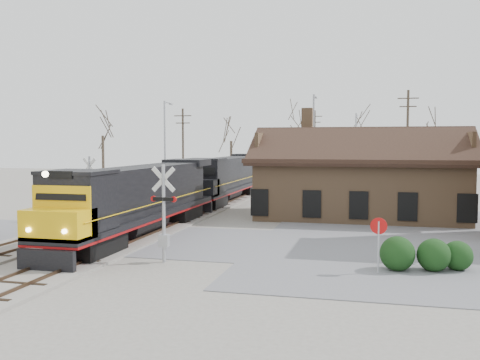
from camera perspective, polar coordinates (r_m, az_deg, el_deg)
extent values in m
plane|color=#9A958B|center=(30.26, -11.40, -6.17)|extent=(140.00, 140.00, 0.00)
cube|color=slate|center=(30.25, -11.40, -6.15)|extent=(60.00, 9.00, 0.03)
cube|color=slate|center=(31.77, 23.27, -5.90)|extent=(22.00, 26.00, 0.03)
cube|color=#9A958B|center=(44.12, -3.04, -2.83)|extent=(3.40, 90.00, 0.12)
cube|color=#473323|center=(44.32, -3.93, -2.66)|extent=(0.08, 90.00, 0.14)
cube|color=#473323|center=(43.91, -2.14, -2.72)|extent=(0.08, 90.00, 0.14)
cube|color=#9A958B|center=(45.63, -8.46, -2.64)|extent=(3.40, 90.00, 0.12)
cube|color=#473323|center=(45.89, -9.29, -2.47)|extent=(0.08, 90.00, 0.14)
cube|color=#473323|center=(45.35, -7.62, -2.53)|extent=(0.08, 90.00, 0.14)
cube|color=#8C6848|center=(39.05, 12.71, -0.95)|extent=(14.00, 8.00, 4.00)
cube|color=black|center=(38.92, 12.76, 2.13)|extent=(15.20, 9.20, 0.30)
cube|color=black|center=(36.61, 12.70, 3.58)|extent=(15.00, 4.71, 2.66)
cube|color=black|center=(41.21, 12.85, 3.62)|extent=(15.00, 4.71, 2.66)
cube|color=#8C6848|center=(40.71, 7.19, 6.08)|extent=(0.80, 0.80, 2.20)
cube|color=black|center=(26.06, -15.88, -6.76)|extent=(2.29, 3.67, 0.92)
cube|color=black|center=(36.76, -6.59, -3.53)|extent=(2.29, 3.67, 0.92)
cube|color=black|center=(31.19, -10.45, -3.55)|extent=(2.75, 18.36, 0.32)
cube|color=maroon|center=(31.22, -10.44, -3.92)|extent=(2.77, 18.36, 0.11)
cube|color=black|center=(32.08, -9.63, -0.78)|extent=(2.39, 13.31, 2.57)
cube|color=black|center=(25.04, -16.91, -2.23)|extent=(2.75, 2.57, 2.57)
cube|color=yellow|center=(23.82, -18.80, -4.47)|extent=(2.75, 1.65, 1.28)
cube|color=black|center=(23.30, -19.97, -8.12)|extent=(2.57, 0.25, 0.92)
cylinder|color=#FFF2CC|center=(22.91, -20.07, 0.59)|extent=(0.26, 0.10, 0.26)
cube|color=black|center=(43.26, -3.37, -2.37)|extent=(2.29, 3.67, 0.92)
cube|color=black|center=(54.71, 0.35, -1.03)|extent=(2.29, 3.67, 0.92)
cube|color=black|center=(48.89, -1.30, -0.77)|extent=(2.75, 18.36, 0.32)
cube|color=maroon|center=(48.91, -1.30, -1.00)|extent=(2.77, 18.36, 0.11)
cube|color=black|center=(49.90, -0.95, 0.97)|extent=(2.39, 13.31, 2.57)
cube|color=black|center=(42.29, -3.72, 0.41)|extent=(2.75, 2.57, 2.57)
cube|color=black|center=(40.86, -4.37, -0.81)|extent=(2.75, 1.65, 1.28)
cube|color=black|center=(40.13, -4.78, -2.88)|extent=(2.57, 0.25, 0.92)
cylinder|color=#A5A8AD|center=(23.86, -8.14, -3.58)|extent=(0.15, 0.15, 4.35)
cube|color=silver|center=(23.71, -8.17, 0.07)|extent=(1.14, 0.10, 1.14)
cube|color=silver|center=(23.71, -8.17, 0.07)|extent=(1.14, 0.10, 1.14)
cube|color=black|center=(23.79, -8.15, -2.02)|extent=(0.98, 0.20, 0.16)
cylinder|color=#B20C0C|center=(24.00, -9.21, -1.98)|extent=(0.26, 0.09, 0.26)
cylinder|color=#B20C0C|center=(23.58, -7.08, -2.06)|extent=(0.26, 0.09, 0.26)
cube|color=#A5A8AD|center=(24.05, -8.11, -6.40)|extent=(0.43, 0.33, 0.54)
cylinder|color=#A5A8AD|center=(37.74, -15.72, -0.87)|extent=(0.15, 0.15, 4.39)
cube|color=silver|center=(37.65, -15.77, 1.46)|extent=(1.13, 0.28, 1.15)
cube|color=silver|center=(37.65, -15.77, 1.46)|extent=(1.13, 0.28, 1.15)
cube|color=black|center=(37.69, -15.74, 0.12)|extent=(1.00, 0.35, 0.16)
cylinder|color=#B20C0C|center=(37.37, -15.18, 0.10)|extent=(0.27, 0.13, 0.26)
cylinder|color=#B20C0C|center=(38.02, -16.30, 0.14)|extent=(0.27, 0.13, 0.26)
cube|color=#A5A8AD|center=(37.86, -15.69, -2.69)|extent=(0.44, 0.33, 0.55)
cylinder|color=#A5A8AD|center=(22.51, 14.54, -6.97)|extent=(0.08, 0.08, 2.14)
cylinder|color=#B20C0C|center=(22.36, 14.58, -4.77)|extent=(0.68, 0.15, 0.68)
sphere|color=black|center=(23.23, 16.44, -7.54)|extent=(1.44, 1.44, 1.44)
sphere|color=black|center=(23.58, 19.96, -7.54)|extent=(1.37, 1.37, 1.37)
sphere|color=black|center=(24.12, 22.19, -7.49)|extent=(1.24, 1.24, 1.24)
cylinder|color=#A5A8AD|center=(50.78, -8.02, 3.17)|extent=(0.18, 0.18, 9.21)
cylinder|color=#A5A8AD|center=(51.75, -7.69, 8.18)|extent=(0.12, 1.80, 0.12)
cube|color=#A5A8AD|center=(52.48, -7.37, 8.02)|extent=(0.25, 0.50, 0.12)
cylinder|color=#A5A8AD|center=(49.66, 7.82, 3.46)|extent=(0.18, 0.18, 9.73)
cylinder|color=#A5A8AD|center=(50.74, 7.98, 8.86)|extent=(0.12, 1.80, 0.12)
cube|color=#A5A8AD|center=(51.52, 8.08, 8.67)|extent=(0.25, 0.50, 0.12)
cylinder|color=#A5A8AD|center=(62.61, 12.22, 3.02)|extent=(0.18, 0.18, 8.65)
cylinder|color=#A5A8AD|center=(63.59, 12.30, 6.84)|extent=(0.12, 1.80, 0.12)
cube|color=#A5A8AD|center=(64.38, 12.32, 6.71)|extent=(0.25, 0.50, 0.12)
cylinder|color=#382D23|center=(59.81, -6.10, 3.25)|extent=(0.24, 0.24, 9.08)
cube|color=#382D23|center=(59.88, -6.13, 6.83)|extent=(2.00, 0.10, 0.10)
cube|color=#382D23|center=(59.85, -6.12, 6.06)|extent=(1.60, 0.10, 0.10)
cylinder|color=#382D23|center=(73.18, 7.95, 3.59)|extent=(0.24, 0.24, 9.66)
cube|color=#382D23|center=(73.26, 7.98, 6.75)|extent=(2.00, 0.10, 0.10)
cube|color=#382D23|center=(73.23, 7.97, 6.12)|extent=(1.60, 0.10, 0.10)
cylinder|color=#382D23|center=(54.88, 17.41, 3.72)|extent=(0.24, 0.24, 10.42)
cube|color=#382D23|center=(55.05, 17.50, 8.32)|extent=(2.00, 0.10, 0.10)
cube|color=#382D23|center=(54.99, 17.48, 7.49)|extent=(1.60, 0.10, 0.10)
cylinder|color=#382D23|center=(63.99, -14.39, 1.87)|extent=(0.32, 0.32, 6.13)
cylinder|color=#382D23|center=(66.46, -0.95, 1.81)|extent=(0.32, 0.32, 5.53)
cylinder|color=#382D23|center=(75.50, 5.97, 2.73)|extent=(0.32, 0.32, 7.32)
cylinder|color=#382D23|center=(71.64, 12.68, 2.22)|extent=(0.32, 0.32, 6.39)
cylinder|color=#382D23|center=(64.38, 19.51, 1.50)|extent=(0.32, 0.32, 5.51)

